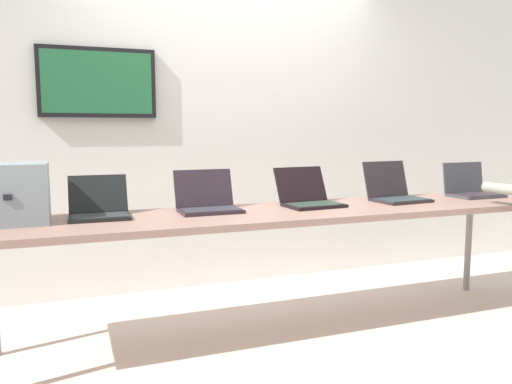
{
  "coord_description": "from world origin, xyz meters",
  "views": [
    {
      "loc": [
        -1.27,
        -2.85,
        1.29
      ],
      "look_at": [
        -0.22,
        -0.05,
        0.92
      ],
      "focal_mm": 35.24,
      "sensor_mm": 36.0,
      "label": 1
    }
  ],
  "objects_px": {
    "laptop_station_2": "(309,197)",
    "workbench": "(287,217)",
    "laptop_station_1": "(208,202)",
    "laptop_station_3": "(395,192)",
    "laptop_station_4": "(471,189)",
    "laptop_station_0": "(99,208)",
    "equipment_box": "(11,194)"
  },
  "relations": [
    {
      "from": "workbench",
      "to": "equipment_box",
      "type": "relative_size",
      "value": 9.54
    },
    {
      "from": "workbench",
      "to": "laptop_station_1",
      "type": "height_order",
      "value": "laptop_station_1"
    },
    {
      "from": "equipment_box",
      "to": "laptop_station_1",
      "type": "bearing_deg",
      "value": 2.22
    },
    {
      "from": "workbench",
      "to": "laptop_station_2",
      "type": "distance_m",
      "value": 0.27
    },
    {
      "from": "laptop_station_3",
      "to": "laptop_station_4",
      "type": "distance_m",
      "value": 0.68
    },
    {
      "from": "equipment_box",
      "to": "laptop_station_0",
      "type": "height_order",
      "value": "equipment_box"
    },
    {
      "from": "laptop_station_0",
      "to": "laptop_station_2",
      "type": "bearing_deg",
      "value": -0.86
    },
    {
      "from": "equipment_box",
      "to": "laptop_station_0",
      "type": "xyz_separation_m",
      "value": [
        0.45,
        0.05,
        -0.11
      ]
    },
    {
      "from": "workbench",
      "to": "laptop_station_2",
      "type": "bearing_deg",
      "value": 29.44
    },
    {
      "from": "laptop_station_3",
      "to": "laptop_station_1",
      "type": "bearing_deg",
      "value": 179.18
    },
    {
      "from": "laptop_station_3",
      "to": "laptop_station_4",
      "type": "xyz_separation_m",
      "value": [
        0.68,
        -0.0,
        -0.0
      ]
    },
    {
      "from": "laptop_station_0",
      "to": "laptop_station_1",
      "type": "bearing_deg",
      "value": -0.43
    },
    {
      "from": "laptop_station_2",
      "to": "workbench",
      "type": "bearing_deg",
      "value": -150.56
    },
    {
      "from": "laptop_station_0",
      "to": "laptop_station_4",
      "type": "distance_m",
      "value": 2.69
    },
    {
      "from": "laptop_station_1",
      "to": "laptop_station_3",
      "type": "distance_m",
      "value": 1.36
    },
    {
      "from": "equipment_box",
      "to": "laptop_station_0",
      "type": "distance_m",
      "value": 0.46
    },
    {
      "from": "laptop_station_1",
      "to": "equipment_box",
      "type": "bearing_deg",
      "value": -177.78
    },
    {
      "from": "workbench",
      "to": "laptop_station_2",
      "type": "xyz_separation_m",
      "value": [
        0.21,
        0.12,
        0.1
      ]
    },
    {
      "from": "laptop_station_2",
      "to": "laptop_station_3",
      "type": "bearing_deg",
      "value": -0.38
    },
    {
      "from": "laptop_station_3",
      "to": "laptop_station_0",
      "type": "bearing_deg",
      "value": 179.3
    },
    {
      "from": "laptop_station_1",
      "to": "laptop_station_2",
      "type": "relative_size",
      "value": 0.95
    },
    {
      "from": "laptop_station_1",
      "to": "laptop_station_3",
      "type": "relative_size",
      "value": 0.96
    },
    {
      "from": "laptop_station_3",
      "to": "laptop_station_4",
      "type": "height_order",
      "value": "laptop_station_3"
    },
    {
      "from": "workbench",
      "to": "laptop_station_0",
      "type": "height_order",
      "value": "laptop_station_0"
    },
    {
      "from": "laptop_station_0",
      "to": "laptop_station_4",
      "type": "xyz_separation_m",
      "value": [
        2.69,
        -0.03,
        0.0
      ]
    },
    {
      "from": "workbench",
      "to": "laptop_station_0",
      "type": "bearing_deg",
      "value": 172.85
    },
    {
      "from": "workbench",
      "to": "laptop_station_4",
      "type": "height_order",
      "value": "laptop_station_4"
    },
    {
      "from": "laptop_station_0",
      "to": "workbench",
      "type": "bearing_deg",
      "value": -7.15
    },
    {
      "from": "equipment_box",
      "to": "laptop_station_3",
      "type": "relative_size",
      "value": 0.97
    },
    {
      "from": "workbench",
      "to": "laptop_station_1",
      "type": "xyz_separation_m",
      "value": [
        -0.47,
        0.14,
        0.1
      ]
    },
    {
      "from": "equipment_box",
      "to": "laptop_station_2",
      "type": "bearing_deg",
      "value": 0.87
    },
    {
      "from": "laptop_station_2",
      "to": "laptop_station_4",
      "type": "xyz_separation_m",
      "value": [
        1.36,
        -0.01,
        0.0
      ]
    }
  ]
}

